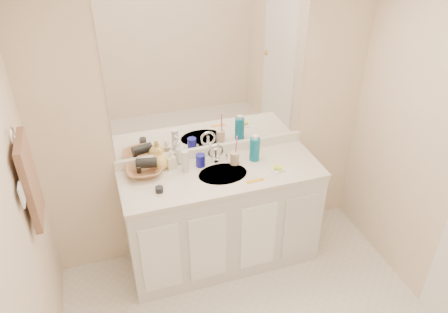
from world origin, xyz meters
The scene contains 25 objects.
wall_back centered at (0.00, 1.30, 1.20)m, with size 2.60×0.02×2.40m, color beige.
wall_left centered at (-1.30, 0.00, 1.20)m, with size 0.02×2.60×2.40m, color beige.
vanity_cabinet centered at (0.00, 1.02, 0.42)m, with size 1.50×0.55×0.85m, color silver.
countertop centered at (0.00, 1.02, 0.86)m, with size 1.52×0.57×0.03m, color silver.
backsplash centered at (0.00, 1.29, 0.92)m, with size 1.52×0.03×0.08m, color white.
sink_basin centered at (0.00, 1.00, 0.87)m, with size 0.37×0.37×0.02m, color beige.
faucet centered at (0.00, 1.18, 0.94)m, with size 0.02×0.02×0.11m, color silver.
mirror centered at (0.00, 1.29, 1.56)m, with size 1.48×0.01×1.20m, color white.
blue_mug centered at (-0.13, 1.16, 0.93)m, with size 0.07×0.07×0.10m, color navy.
tan_cup centered at (0.13, 1.11, 0.93)m, with size 0.07×0.07×0.10m, color #C5AA8B.
toothbrush centered at (0.14, 1.11, 1.03)m, with size 0.01×0.01×0.19m, color #E23B9C.
mouthwash_bottle centered at (0.29, 1.12, 0.97)m, with size 0.08×0.08×0.19m, color #0A6482.
soap_dish centered at (0.41, 0.92, 0.89)m, with size 0.10×0.08×0.01m, color white.
green_soap centered at (0.41, 0.92, 0.90)m, with size 0.06×0.05×0.02m, color #BFE838.
orange_comb centered at (0.20, 0.84, 0.88)m, with size 0.13×0.03×0.01m, color orange.
dark_jar centered at (-0.49, 0.93, 0.90)m, with size 0.06×0.06×0.04m, color black.
extra_white_bottle centered at (-0.25, 1.12, 0.97)m, with size 0.06×0.06×0.18m, color silver.
soap_bottle_white centered at (-0.27, 1.25, 0.97)m, with size 0.07×0.07×0.19m, color white.
soap_bottle_cream centered at (-0.35, 1.20, 0.95)m, with size 0.07×0.07×0.15m, color beige.
soap_bottle_yellow centered at (-0.42, 1.22, 0.96)m, with size 0.13×0.13×0.17m, color #EDC35C.
wicker_basket centered at (-0.55, 1.19, 0.91)m, with size 0.27×0.27×0.07m, color #A56942.
hair_dryer centered at (-0.53, 1.19, 0.97)m, with size 0.08×0.08×0.15m, color black.
towel_ring centered at (-1.27, 0.77, 1.55)m, with size 0.11×0.11×0.01m, color silver.
hand_towel centered at (-1.25, 0.77, 1.25)m, with size 0.04×0.32×0.55m, color brown.
switch_plate centered at (-1.27, 0.57, 1.30)m, with size 0.01×0.09×0.13m, color white.
Camera 1 is at (-0.82, -1.53, 2.73)m, focal length 35.00 mm.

